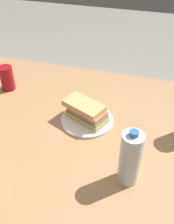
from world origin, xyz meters
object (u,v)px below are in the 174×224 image
(dining_table, at_px, (60,148))
(paper_plate, at_px, (87,120))
(water_bottle_spare, at_px, (130,158))
(sandwich, at_px, (86,111))
(soda_can_red, at_px, (7,78))

(dining_table, relative_size, paper_plate, 7.89)
(water_bottle_spare, bearing_deg, sandwich, -48.89)
(soda_can_red, relative_size, water_bottle_spare, 0.55)
(soda_can_red, bearing_deg, water_bottle_spare, 149.95)
(paper_plate, bearing_deg, soda_can_red, -16.51)
(paper_plate, xyz_separation_m, water_bottle_spare, (-0.21, 0.25, 0.10))
(dining_table, distance_m, water_bottle_spare, 0.38)
(paper_plate, xyz_separation_m, sandwich, (0.00, 0.00, 0.05))
(paper_plate, distance_m, water_bottle_spare, 0.34)
(paper_plate, height_order, soda_can_red, soda_can_red)
(dining_table, xyz_separation_m, soda_can_red, (0.36, -0.25, 0.14))
(dining_table, distance_m, soda_can_red, 0.46)
(dining_table, height_order, soda_can_red, soda_can_red)
(dining_table, bearing_deg, paper_plate, -127.16)
(soda_can_red, xyz_separation_m, water_bottle_spare, (-0.66, 0.38, 0.04))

